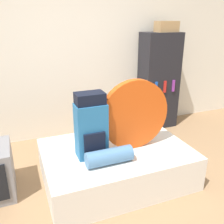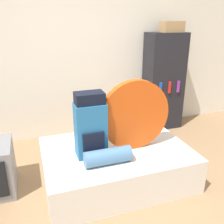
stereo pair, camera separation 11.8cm
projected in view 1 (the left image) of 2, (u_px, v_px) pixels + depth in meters
ground_plane at (124, 212)px, 2.47m from camera, size 16.00×16.00×0.00m
wall_back at (71, 53)px, 3.76m from camera, size 8.00×0.05×2.60m
bed at (116, 163)px, 2.92m from camera, size 1.64×1.15×0.40m
backpack at (91, 127)px, 2.59m from camera, size 0.32×0.24×0.70m
tent_bag at (134, 115)px, 2.75m from camera, size 0.79×0.08×0.79m
sleeping_roll at (109, 156)px, 2.52m from camera, size 0.48×0.16×0.16m
bookshelf at (158, 81)px, 4.21m from camera, size 0.61×0.40×1.59m
cardboard_box at (167, 27)px, 3.90m from camera, size 0.34×0.21×0.17m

